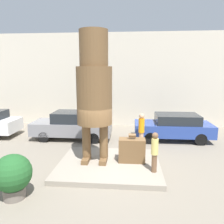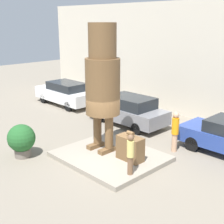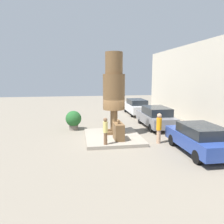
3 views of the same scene
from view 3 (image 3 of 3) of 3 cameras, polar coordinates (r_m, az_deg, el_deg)
name	(u,v)px [view 3 (image 3 of 3)]	position (r m, az deg, el deg)	size (l,w,h in m)	color
ground_plane	(113,138)	(14.39, 0.22, -6.90)	(60.00, 60.00, 0.00)	gray
pedestal	(113,137)	(14.36, 0.22, -6.52)	(4.21, 3.55, 0.20)	gray
building_backdrop	(224,86)	(16.87, 27.28, 6.10)	(28.00, 0.60, 6.74)	beige
statue_figure	(114,87)	(14.45, 0.49, 6.63)	(1.45, 1.45, 5.37)	brown
giant_suitcase	(119,131)	(13.33, 1.73, -5.09)	(1.10, 0.55, 1.23)	brown
tourist	(105,130)	(12.30, -1.72, -4.70)	(0.26, 0.26, 1.55)	brown
parked_car_white	(136,106)	(23.10, 6.35, 1.47)	(4.76, 1.82, 1.61)	silver
parked_car_grey	(156,117)	(17.55, 11.34, -1.22)	(4.65, 1.87, 1.64)	gray
parked_car_blue	(199,138)	(12.41, 21.82, -6.34)	(4.41, 1.88, 1.54)	#284293
planter_pot	(74,119)	(16.72, -10.02, -1.90)	(1.18, 1.18, 1.45)	#70665B
worker_hivis	(159,127)	(13.43, 12.16, -3.86)	(0.31, 0.31, 1.84)	tan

